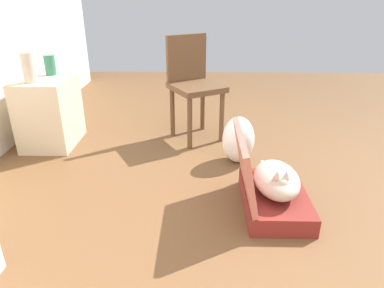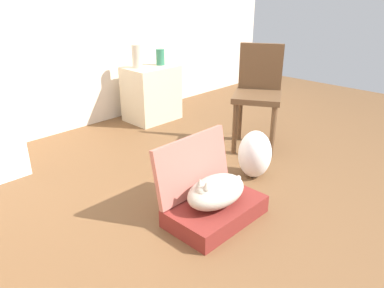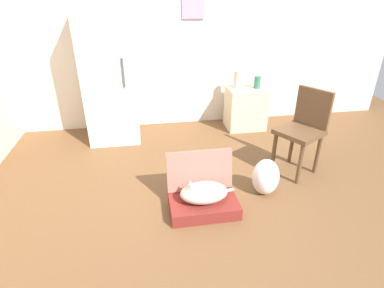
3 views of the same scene
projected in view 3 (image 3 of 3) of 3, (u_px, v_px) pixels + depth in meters
ground_plane at (222, 210)px, 2.86m from camera, size 7.68×7.68×0.00m
wall_back at (185, 35)px, 4.26m from camera, size 6.40×0.15×2.60m
suitcase_base at (204, 205)px, 2.83m from camera, size 0.63×0.39×0.12m
suitcase_lid at (200, 170)px, 2.89m from camera, size 0.63×0.11×0.39m
cat at (203, 192)px, 2.76m from camera, size 0.52×0.28×0.21m
plastic_bag_white at (266, 177)px, 3.02m from camera, size 0.27×0.26×0.38m
refrigerator at (109, 74)px, 3.88m from camera, size 0.65×0.62×1.79m
side_table at (245, 108)px, 4.47m from camera, size 0.55×0.42×0.60m
vase_tall at (238, 80)px, 4.30m from camera, size 0.11×0.11×0.24m
vase_short at (257, 82)px, 4.30m from camera, size 0.09×0.09×0.17m
chair at (303, 128)px, 3.28m from camera, size 0.58×0.58×0.94m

